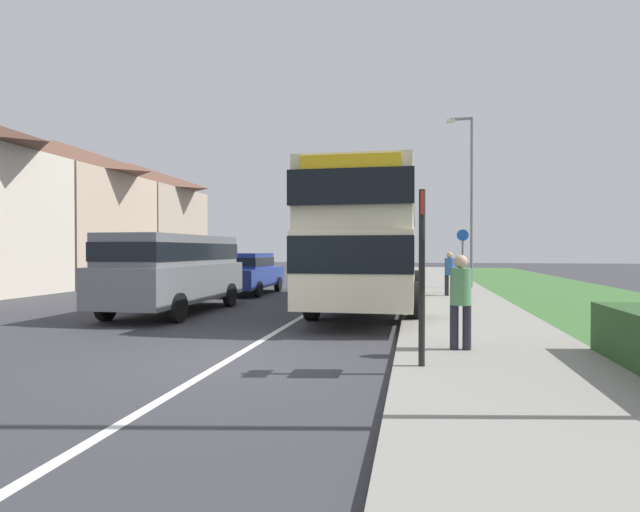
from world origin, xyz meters
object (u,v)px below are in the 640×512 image
(street_lamp_mid, at_px, (469,191))
(parked_car_blue, at_px, (247,271))
(double_decker_bus, at_px, (372,237))
(pedestrian_at_stop, at_px, (461,297))
(bus_stop_sign, at_px, (422,265))
(cycle_route_sign, at_px, (463,258))
(pedestrian_walking_away, at_px, (450,271))
(parked_van_grey, at_px, (175,267))

(street_lamp_mid, bearing_deg, parked_car_blue, -157.02)
(double_decker_bus, distance_m, pedestrian_at_stop, 7.17)
(bus_stop_sign, bearing_deg, parked_car_blue, 119.54)
(double_decker_bus, relative_size, parked_car_blue, 2.49)
(double_decker_bus, height_order, cycle_route_sign, double_decker_bus)
(pedestrian_walking_away, bearing_deg, parked_van_grey, -144.72)
(pedestrian_at_stop, xyz_separation_m, cycle_route_sign, (1.03, 11.31, 0.45))
(pedestrian_at_stop, xyz_separation_m, pedestrian_walking_away, (0.46, 9.88, 0.00))
(double_decker_bus, xyz_separation_m, pedestrian_walking_away, (2.47, 3.10, -1.17))
(double_decker_bus, distance_m, pedestrian_walking_away, 4.14)
(bus_stop_sign, height_order, cycle_route_sign, bus_stop_sign)
(pedestrian_at_stop, height_order, bus_stop_sign, bus_stop_sign)
(pedestrian_at_stop, xyz_separation_m, street_lamp_mid, (1.55, 14.15, 3.31))
(bus_stop_sign, xyz_separation_m, street_lamp_mid, (2.19, 15.45, 2.75))
(double_decker_bus, xyz_separation_m, bus_stop_sign, (1.37, -8.07, -0.60))
(cycle_route_sign, bearing_deg, street_lamp_mid, 79.67)
(cycle_route_sign, bearing_deg, bus_stop_sign, -97.55)
(bus_stop_sign, bearing_deg, pedestrian_at_stop, 63.72)
(pedestrian_walking_away, bearing_deg, street_lamp_mid, 75.71)
(double_decker_bus, relative_size, pedestrian_walking_away, 6.54)
(parked_van_grey, bearing_deg, bus_stop_sign, -40.63)
(parked_van_grey, relative_size, street_lamp_mid, 0.75)
(parked_car_blue, bearing_deg, pedestrian_at_stop, -55.07)
(parked_van_grey, relative_size, cycle_route_sign, 2.21)
(parked_van_grey, distance_m, pedestrian_at_stop, 8.51)
(parked_car_blue, bearing_deg, cycle_route_sign, 6.14)
(double_decker_bus, xyz_separation_m, street_lamp_mid, (3.56, 7.38, 2.14))
(parked_van_grey, bearing_deg, cycle_route_sign, 39.71)
(double_decker_bus, height_order, parked_car_blue, double_decker_bus)
(pedestrian_at_stop, relative_size, bus_stop_sign, 0.64)
(pedestrian_at_stop, height_order, cycle_route_sign, cycle_route_sign)
(pedestrian_walking_away, xyz_separation_m, street_lamp_mid, (1.09, 4.27, 3.31))
(pedestrian_walking_away, bearing_deg, double_decker_bus, -128.57)
(parked_car_blue, bearing_deg, bus_stop_sign, -60.46)
(pedestrian_walking_away, bearing_deg, pedestrian_at_stop, -92.68)
(parked_car_blue, relative_size, cycle_route_sign, 1.74)
(parked_van_grey, distance_m, bus_stop_sign, 8.75)
(parked_car_blue, distance_m, cycle_route_sign, 8.37)
(street_lamp_mid, bearing_deg, double_decker_bus, -115.78)
(double_decker_bus, relative_size, cycle_route_sign, 4.33)
(pedestrian_at_stop, bearing_deg, parked_van_grey, 148.82)
(parked_car_blue, xyz_separation_m, pedestrian_at_stop, (7.27, -10.41, 0.09))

